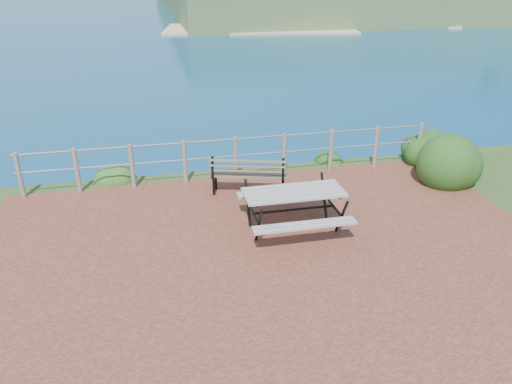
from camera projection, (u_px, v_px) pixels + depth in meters
ground at (272, 254)px, 8.60m from camera, size 10.00×7.00×0.12m
safety_railing at (235, 156)px, 11.33m from camera, size 9.40×0.10×1.00m
picnic_table at (293, 206)px, 9.17m from camera, size 1.83×1.59×0.77m
park_bench at (249, 168)px, 10.58m from camera, size 1.64×0.85×0.90m
shrub_right_front at (466, 186)px, 11.21m from camera, size 1.60×1.60×2.26m
shrub_right_edge at (423, 160)px, 12.64m from camera, size 0.95×0.95×1.36m
shrub_lip_west at (119, 178)px, 11.61m from camera, size 0.82×0.82×0.59m
shrub_lip_east at (328, 164)px, 12.42m from camera, size 0.66×0.66×0.36m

